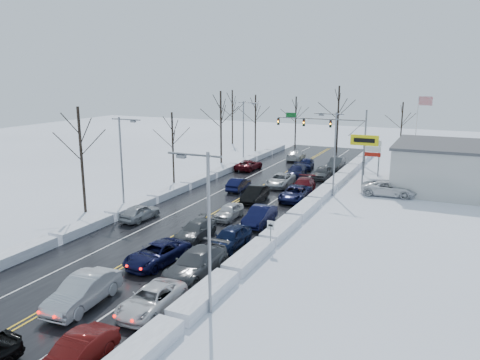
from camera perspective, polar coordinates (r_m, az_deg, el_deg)
The scene contains 44 objects.
ground at distance 45.44m, azimuth -2.31°, elevation -3.68°, with size 160.00×160.00×0.00m, color white.
road_surface at distance 47.16m, azimuth -1.21°, elevation -3.05°, with size 14.00×84.00×0.01m, color black.
snow_bank_left at distance 50.83m, azimuth -8.94°, elevation -2.04°, with size 1.53×72.00×0.77m, color white.
snow_bank_right at distance 44.49m, azimuth 7.65°, elevation -4.15°, with size 1.53×72.00×0.77m, color white.
traffic_signal_mast at distance 69.15m, azimuth 10.92°, elevation 6.44°, with size 13.28×0.39×8.00m.
tires_plus_sign at distance 56.12m, azimuth 14.91°, elevation 4.29°, with size 3.20×0.34×6.00m.
used_vehicles_sign at distance 62.23m, azimuth 15.81°, elevation 3.48°, with size 2.20×0.22×4.65m.
speed_limit_sign at distance 34.79m, azimuth 3.76°, elevation -6.11°, with size 0.55×0.09×2.35m.
flagpole at distance 69.28m, azimuth 20.85°, elevation 6.22°, with size 1.87×1.20×10.00m.
streetlight_se at distance 24.97m, azimuth -4.22°, elevation -4.93°, with size 3.20×0.25×9.00m.
streetlight_ne at distance 50.70m, azimuth 11.28°, elevation 3.97°, with size 3.20×0.25×9.00m.
streetlight_sw at distance 45.40m, azimuth -14.09°, elevation 2.81°, with size 3.20×0.25×9.00m.
streetlight_nw at distance 69.22m, azimuth 0.57°, elevation 6.53°, with size 3.20×0.25×9.00m.
tree_left_b at distance 45.76m, azimuth -18.92°, elevation 4.70°, with size 4.00×4.00×10.00m.
tree_left_c at distance 56.21m, azimuth -8.24°, elevation 5.58°, with size 3.40×3.40×8.50m.
tree_left_d at distance 68.48m, azimuth -2.36°, elevation 8.16°, with size 4.20×4.20×10.50m.
tree_left_e at distance 79.22m, azimuth 1.90°, elevation 8.29°, with size 3.80×3.80×9.50m.
tree_far_a at distance 87.60m, azimuth -0.94°, elevation 8.96°, with size 4.00×4.00×10.00m.
tree_far_b at distance 84.12m, azimuth 6.82°, elevation 8.23°, with size 3.60×3.60×9.00m.
tree_far_c at distance 79.97m, azimuth 11.92°, elevation 8.82°, with size 4.40×4.40×11.00m.
tree_far_d at distance 79.96m, azimuth 19.15°, elevation 7.13°, with size 3.40×3.40×8.50m.
queued_car_1 at distance 29.04m, azimuth -18.47°, elevation -14.27°, with size 1.82×5.23×1.72m, color #ABAEB3.
queued_car_2 at distance 33.55m, azimuth -10.01°, elevation -10.00°, with size 2.44×5.29×1.47m, color black.
queued_car_3 at distance 38.00m, azimuth -5.42°, elevation -7.09°, with size 1.95×4.80×1.39m, color #404345.
queued_car_4 at distance 42.83m, azimuth -1.35°, elevation -4.71°, with size 1.62×4.02×1.37m, color #BABBBD.
queued_car_5 at distance 48.43m, azimuth 1.85°, elevation -2.63°, with size 1.68×4.80×1.58m, color black.
queued_car_6 at distance 55.11m, azimuth 4.93°, elevation -0.76°, with size 2.46×5.34×1.48m, color #A0A3A8.
queued_car_7 at distance 60.61m, azimuth 6.91°, elevation 0.44°, with size 2.08×5.12×1.49m, color black.
queued_car_8 at distance 65.52m, azimuth 8.07°, elevation 1.34°, with size 1.79×4.44×1.51m, color black.
queued_car_10 at distance 27.53m, azimuth -10.74°, elevation -15.38°, with size 2.22×4.82×1.34m, color silver.
queued_car_11 at distance 31.45m, azimuth -5.36°, elevation -11.46°, with size 2.34×5.76×1.67m, color #414447.
queued_car_12 at distance 35.95m, azimuth -1.21°, elevation -8.22°, with size 1.88×4.67×1.59m, color black.
queued_car_13 at distance 41.22m, azimuth 2.41°, elevation -5.43°, with size 1.67×4.79×1.58m, color black.
queued_car_14 at distance 49.20m, azimuth 6.70°, elevation -2.47°, with size 2.49×5.39×1.50m, color black.
queued_car_15 at distance 52.37m, azimuth 7.70°, elevation -1.55°, with size 2.23×5.48×1.59m, color #46090F.
queued_car_16 at distance 59.76m, azimuth 9.98°, elevation 0.16°, with size 1.92×4.76×1.62m, color #424548.
queued_car_17 at distance 66.54m, azimuth 11.65°, elevation 1.38°, with size 1.63×4.66×1.54m, color #3A3C3F.
oncoming_car_0 at distance 53.06m, azimuth -0.17°, elevation -1.25°, with size 1.50×4.31×1.42m, color black.
oncoming_car_1 at distance 64.28m, azimuth 1.09°, elevation 1.25°, with size 2.32×5.02×1.40m, color #4B0A10.
oncoming_car_2 at distance 72.20m, azimuth 6.80°, elevation 2.45°, with size 2.10×5.18×1.50m, color silver.
oncoming_car_3 at distance 43.41m, azimuth -12.05°, elevation -4.76°, with size 1.72×4.28×1.46m, color #9C9FA4.
parked_car_0 at distance 53.22m, azimuth 17.68°, elevation -1.82°, with size 2.71×5.87×1.63m, color white.
parked_car_1 at distance 56.46m, azimuth 21.34°, elevation -1.28°, with size 2.05×5.03×1.46m, color #434649.
parked_car_2 at distance 60.86m, azimuth 19.63°, elevation -0.17°, with size 1.69×4.20×1.43m, color black.
Camera 1 is at (19.89, -38.76, 12.91)m, focal length 35.00 mm.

